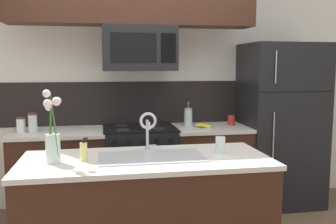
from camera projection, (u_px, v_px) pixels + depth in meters
rear_partition at (162, 89)px, 4.31m from camera, size 5.20×0.10×2.60m
splash_band at (137, 103)px, 4.22m from camera, size 3.36×0.01×0.48m
back_counter_left at (59, 174)px, 3.85m from camera, size 0.94×0.65×0.91m
back_counter_right at (210, 167)px, 4.13m from camera, size 0.82×0.65×0.91m
stove_range at (140, 170)px, 3.99m from camera, size 0.76×0.64×0.93m
microwave at (139, 49)px, 3.81m from camera, size 0.74×0.40×0.45m
refrigerator at (280, 125)px, 4.24m from camera, size 0.85×0.74×1.81m
storage_jar_tall at (21, 125)px, 3.72m from camera, size 0.09×0.09×0.15m
storage_jar_medium at (33, 123)px, 3.70m from camera, size 0.08×0.08×0.20m
banana_bunch at (204, 126)px, 3.99m from camera, size 0.19×0.12×0.08m
french_press at (188, 117)px, 4.08m from camera, size 0.09×0.09×0.27m
coffee_tin at (231, 120)px, 4.16m from camera, size 0.08×0.08×0.11m
island_counter at (147, 218)px, 2.76m from camera, size 1.79×0.78×0.91m
kitchen_sink at (152, 167)px, 2.72m from camera, size 0.76×0.41×0.16m
sink_faucet at (148, 126)px, 2.88m from camera, size 0.14×0.14×0.31m
dish_soap_bottle at (84, 151)px, 2.60m from camera, size 0.06×0.05×0.16m
drinking_glass at (220, 145)px, 2.83m from camera, size 0.07×0.07×0.13m
flower_vase at (53, 139)px, 2.53m from camera, size 0.12×0.17×0.50m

